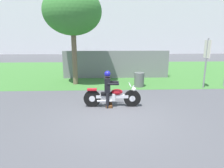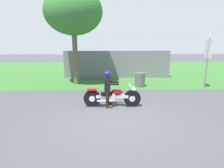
# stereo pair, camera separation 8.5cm
# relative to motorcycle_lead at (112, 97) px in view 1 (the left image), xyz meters

# --- Properties ---
(ground) EXTENTS (120.00, 120.00, 0.00)m
(ground) POSITION_rel_motorcycle_lead_xyz_m (0.03, -1.16, -0.40)
(ground) COLOR #4C4C51
(grass_verge) EXTENTS (60.00, 12.00, 0.01)m
(grass_verge) POSITION_rel_motorcycle_lead_xyz_m (0.03, 8.43, -0.39)
(grass_verge) COLOR #3D7533
(grass_verge) RESTS_ON ground
(stadium_facade) EXTENTS (62.49, 8.00, 16.83)m
(stadium_facade) POSITION_rel_motorcycle_lead_xyz_m (3.25, 29.75, 8.02)
(stadium_facade) COLOR silver
(stadium_facade) RESTS_ON ground
(motorcycle_lead) EXTENTS (2.21, 0.66, 0.89)m
(motorcycle_lead) POSITION_rel_motorcycle_lead_xyz_m (0.00, 0.00, 0.00)
(motorcycle_lead) COLOR black
(motorcycle_lead) RESTS_ON ground
(rider_lead) EXTENTS (0.56, 0.48, 1.41)m
(rider_lead) POSITION_rel_motorcycle_lead_xyz_m (-0.17, 0.01, 0.42)
(rider_lead) COLOR black
(rider_lead) RESTS_ON ground
(tree_roadside) EXTENTS (3.14, 3.14, 5.24)m
(tree_roadside) POSITION_rel_motorcycle_lead_xyz_m (-1.96, 3.87, 3.57)
(tree_roadside) COLOR brown
(tree_roadside) RESTS_ON ground
(trash_can) EXTENTS (0.54, 0.54, 0.77)m
(trash_can) POSITION_rel_motorcycle_lead_xyz_m (1.61, 3.12, -0.01)
(trash_can) COLOR #595E5B
(trash_can) RESTS_ON ground
(sign_banner) EXTENTS (0.08, 0.60, 2.60)m
(sign_banner) POSITION_rel_motorcycle_lead_xyz_m (5.01, 2.69, 1.33)
(sign_banner) COLOR gray
(sign_banner) RESTS_ON ground
(fence_segment) EXTENTS (7.00, 0.06, 1.80)m
(fence_segment) POSITION_rel_motorcycle_lead_xyz_m (0.51, 5.55, 0.50)
(fence_segment) COLOR slate
(fence_segment) RESTS_ON ground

